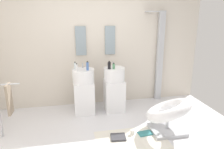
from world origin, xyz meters
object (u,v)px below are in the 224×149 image
soap_bottle_white (77,67)px  soap_bottle_black (109,65)px  towel_rack (8,101)px  shower_column (159,55)px  magazine_teal (145,133)px  soap_bottle_green (114,66)px  lounge_chair (168,113)px  soap_bottle_blue (88,66)px  magazine_charcoal (118,137)px  soap_bottle_clear (75,66)px  pedestal_sink_left (84,91)px  pedestal_sink_right (114,88)px  coffee_mug (132,132)px

soap_bottle_white → soap_bottle_black: soap_bottle_black is taller
towel_rack → soap_bottle_black: bearing=17.6°
shower_column → magazine_teal: shower_column is taller
soap_bottle_green → towel_rack: bearing=-163.7°
lounge_chair → soap_bottle_green: 1.35m
towel_rack → soap_bottle_blue: size_ratio=5.33×
shower_column → towel_rack: shower_column is taller
soap_bottle_blue → magazine_charcoal: bearing=-68.6°
magazine_teal → soap_bottle_black: 1.44m
towel_rack → soap_bottle_clear: bearing=31.2°
magazine_charcoal → magazine_teal: bearing=9.6°
pedestal_sink_left → pedestal_sink_right: bearing=0.0°
lounge_chair → soap_bottle_black: 1.42m
pedestal_sink_left → soap_bottle_green: (0.60, -0.11, 0.50)m
magazine_charcoal → soap_bottle_black: bearing=93.7°
soap_bottle_white → soap_bottle_clear: size_ratio=0.97×
lounge_chair → coffee_mug: size_ratio=13.41×
shower_column → soap_bottle_white: (-1.89, -0.49, -0.09)m
shower_column → coffee_mug: 2.04m
lounge_chair → soap_bottle_clear: bearing=144.6°
soap_bottle_blue → soap_bottle_clear: soap_bottle_blue is taller
lounge_chair → magazine_teal: bearing=-177.1°
magazine_teal → coffee_mug: 0.22m
towel_rack → soap_bottle_black: size_ratio=6.03×
pedestal_sink_left → towel_rack: (-1.25, -0.64, 0.15)m
magazine_teal → soap_bottle_blue: size_ratio=1.29×
shower_column → soap_bottle_blue: shower_column is taller
shower_column → coffee_mug: bearing=-126.2°
pedestal_sink_left → soap_bottle_white: 0.54m
magazine_charcoal → soap_bottle_clear: (-0.62, 1.11, 0.97)m
magazine_charcoal → soap_bottle_blue: (-0.39, 0.98, 0.98)m
magazine_teal → soap_bottle_clear: size_ratio=1.53×
lounge_chair → soap_bottle_clear: size_ratio=7.32×
magazine_charcoal → soap_bottle_white: 1.51m
pedestal_sink_left → coffee_mug: (0.73, -1.03, -0.43)m
soap_bottle_clear → soap_bottle_green: bearing=-9.7°
towel_rack → coffee_mug: towel_rack is taller
soap_bottle_green → soap_bottle_white: bearing=179.2°
pedestal_sink_left → towel_rack: size_ratio=1.08×
soap_bottle_green → soap_bottle_clear: bearing=170.3°
towel_rack → soap_bottle_white: soap_bottle_white is taller
lounge_chair → shower_column: bearing=73.4°
magazine_charcoal → pedestal_sink_right: bearing=87.6°
soap_bottle_clear → shower_column: bearing=11.0°
soap_bottle_green → magazine_teal: bearing=-70.1°
pedestal_sink_right → soap_bottle_black: size_ratio=6.50×
coffee_mug → magazine_charcoal: bearing=-167.6°
towel_rack → coffee_mug: bearing=-11.0°
soap_bottle_blue → soap_bottle_black: size_ratio=1.13×
magazine_teal → soap_bottle_blue: soap_bottle_blue is taller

